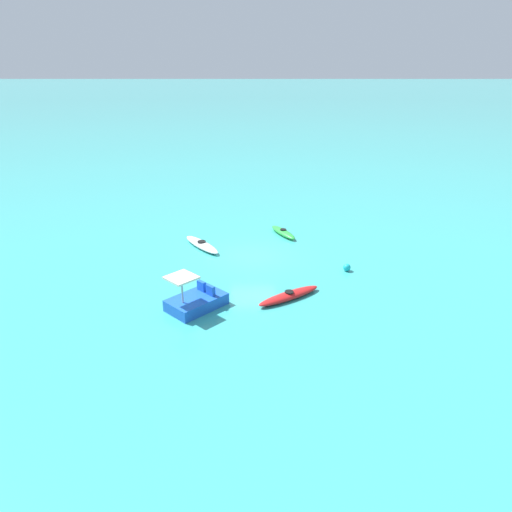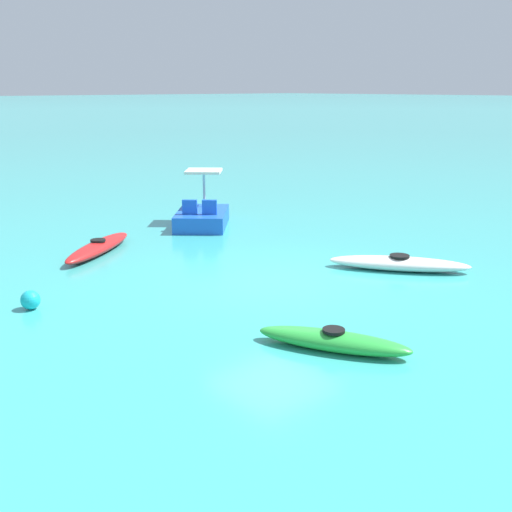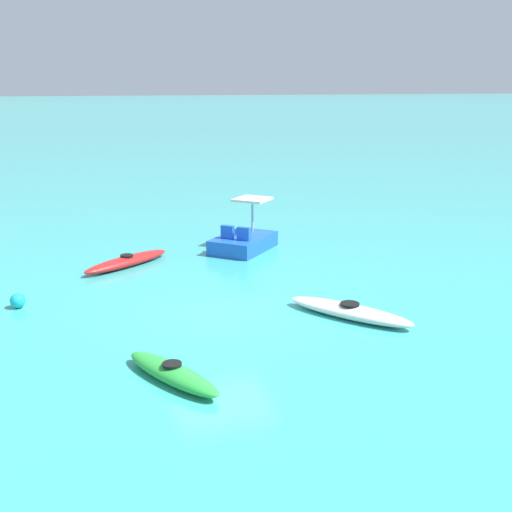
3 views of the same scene
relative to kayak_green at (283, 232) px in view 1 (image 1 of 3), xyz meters
The scene contains 6 objects.
ground_plane 3.82m from the kayak_green, 28.63° to the right, with size 600.00×600.00×0.00m, color #38ADA8.
kayak_green is the anchor object (origin of this frame).
kayak_white 5.15m from the kayak_green, 66.45° to the right, with size 3.10×2.53×0.37m.
kayak_red 8.27m from the kayak_green, ahead, with size 2.34×3.02×0.37m.
pedal_boat_blue 9.97m from the kayak_green, 24.80° to the right, with size 2.77×2.75×1.68m.
buoy_cyan 6.03m from the kayak_green, 28.89° to the left, with size 0.38×0.38×0.38m, color #19B7C6.
Camera 1 is at (23.13, 0.22, 9.66)m, focal length 32.54 mm.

